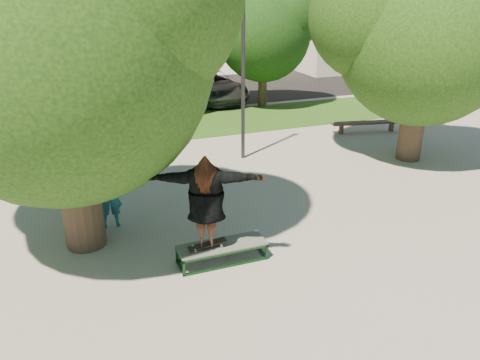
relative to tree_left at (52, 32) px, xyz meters
name	(u,v)px	position (x,y,z in m)	size (l,w,h in m)	color
ground	(281,232)	(4.29, -1.09, -4.42)	(120.00, 120.00, 0.00)	gray
grass_strip	(203,123)	(5.29, 8.41, -4.41)	(30.00, 4.00, 0.02)	#234413
asphalt_strip	(150,94)	(4.29, 14.91, -4.42)	(40.00, 8.00, 0.01)	black
tree_left	(52,32)	(0.00, 0.00, 0.00)	(6.96, 5.95, 7.12)	#38281E
tree_right	(422,27)	(10.21, 1.99, -0.33)	(6.24, 5.33, 6.51)	#38281E
bg_tree_mid	(134,18)	(3.22, 10.98, -0.41)	(5.76, 4.92, 6.24)	#38281E
bg_tree_right	(262,28)	(8.73, 10.47, -0.93)	(5.04, 4.31, 5.43)	#38281E
lamppost	(243,60)	(5.29, 3.91, -1.27)	(0.25, 0.15, 6.11)	#2D2D30
side_building	(376,5)	(22.29, 20.91, -0.42)	(15.00, 10.00, 8.00)	silver
grind_box	(222,252)	(2.64, -1.77, -4.23)	(1.80, 0.60, 0.38)	#113419
skater_rig	(206,201)	(2.32, -1.77, -3.03)	(2.37, 1.42, 1.95)	white
bystander	(109,195)	(0.71, 0.57, -3.63)	(0.58, 0.38, 1.59)	#1A5765
bench	(367,123)	(10.78, 4.91, -4.06)	(2.81, 0.91, 0.43)	brown
car_silver_a	(73,85)	(0.56, 15.41, -3.78)	(1.51, 3.76, 1.28)	#AFAEB3
car_dark	(137,80)	(3.68, 14.67, -3.60)	(1.73, 4.96, 1.64)	black
car_grey	(209,85)	(6.79, 12.41, -3.70)	(2.40, 5.20, 1.45)	#525156
car_silver_b	(177,83)	(5.36, 12.99, -3.61)	(2.29, 5.62, 1.63)	#B4B3B8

